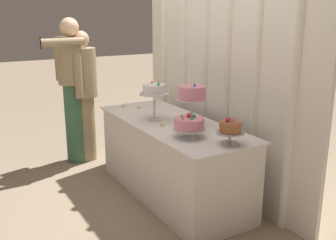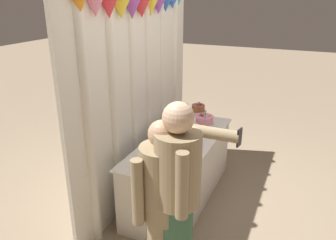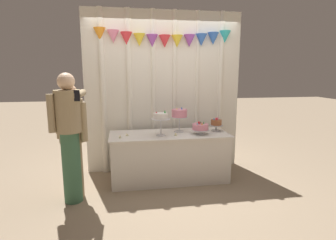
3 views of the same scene
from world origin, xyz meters
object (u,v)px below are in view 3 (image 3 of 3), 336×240
cake_display_midleft (179,114)px  cake_display_rightmost (216,123)px  tealight_near_left (127,135)px  guest_man_dark_suit (72,137)px  cake_display_leftmost (161,117)px  cake_display_midright (200,127)px  guest_man_pink_jacket (69,132)px  tealight_near_right (176,135)px  cake_table (169,157)px  tealight_far_left (120,137)px

cake_display_midleft → cake_display_rightmost: cake_display_midleft is taller
tealight_near_left → guest_man_dark_suit: guest_man_dark_suit is taller
cake_display_leftmost → cake_display_midright: size_ratio=1.40×
cake_display_midright → cake_display_rightmost: cake_display_rightmost is taller
cake_display_rightmost → guest_man_pink_jacket: bearing=-164.9°
cake_display_midright → guest_man_dark_suit: size_ratio=0.18×
tealight_near_right → cake_display_midright: bearing=5.1°
cake_table → cake_display_midleft: size_ratio=4.55×
tealight_far_left → tealight_near_left: (0.10, 0.13, -0.00)m
cake_display_midleft → guest_man_pink_jacket: (-1.54, -0.62, -0.09)m
cake_display_midright → cake_display_rightmost: size_ratio=1.19×
guest_man_dark_suit → tealight_near_left: bearing=26.8°
cake_display_rightmost → tealight_near_right: size_ratio=4.87×
cake_display_rightmost → guest_man_dark_suit: bearing=-168.1°
tealight_near_left → cake_display_midright: bearing=-4.2°
cake_display_leftmost → guest_man_dark_suit: (-1.21, -0.28, -0.18)m
cake_display_rightmost → tealight_near_left: (-1.42, -0.09, -0.12)m
cake_display_rightmost → tealight_far_left: cake_display_rightmost is taller
guest_man_dark_suit → guest_man_pink_jacket: (-0.01, -0.13, 0.09)m
cake_display_leftmost → guest_man_pink_jacket: bearing=-161.4°
cake_display_midright → guest_man_pink_jacket: (-1.83, -0.40, 0.08)m
cake_display_midleft → tealight_near_left: 0.88m
cake_display_midright → guest_man_dark_suit: guest_man_dark_suit is taller
guest_man_dark_suit → guest_man_pink_jacket: size_ratio=0.91×
cake_display_rightmost → guest_man_pink_jacket: size_ratio=0.14×
guest_man_pink_jacket → cake_display_leftmost: bearing=18.6°
tealight_near_right → guest_man_pink_jacket: bearing=-165.6°
cake_display_rightmost → tealight_near_left: size_ratio=4.81×
cake_display_midright → tealight_near_right: bearing=-174.9°
tealight_near_right → tealight_near_left: bearing=170.8°
tealight_near_left → cake_display_midleft: bearing=9.0°
tealight_near_right → cake_display_midleft: bearing=67.1°
cake_display_midleft → cake_table: bearing=-150.9°
cake_table → cake_display_leftmost: size_ratio=4.69×
tealight_near_right → guest_man_pink_jacket: guest_man_pink_jacket is taller
cake_table → guest_man_pink_jacket: 1.57m
cake_display_midright → guest_man_pink_jacket: size_ratio=0.17×
cake_display_midleft → guest_man_dark_suit: bearing=-162.3°
tealight_near_right → cake_display_rightmost: bearing=16.4°
cake_display_midleft → tealight_far_left: size_ratio=10.29×
cake_display_leftmost → tealight_near_left: cake_display_leftmost is taller
guest_man_pink_jacket → cake_table: bearing=20.8°
cake_table → tealight_far_left: 0.86m
cake_display_midright → cake_display_leftmost: bearing=179.5°
tealight_far_left → cake_table: bearing=12.4°
cake_display_leftmost → tealight_near_right: cake_display_leftmost is taller
tealight_near_left → cake_table: bearing=2.9°
cake_display_midright → tealight_far_left: size_ratio=7.15×
cake_table → cake_display_midright: size_ratio=6.56×
cake_display_leftmost → cake_display_midleft: bearing=32.7°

